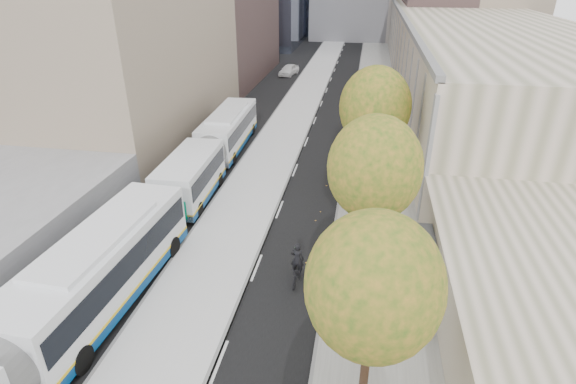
% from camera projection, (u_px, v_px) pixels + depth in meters
% --- Properties ---
extents(bus_platform, '(4.25, 150.00, 0.15)m').
position_uv_depth(bus_platform, '(290.00, 122.00, 42.52)').
color(bus_platform, silver).
rests_on(bus_platform, ground).
extents(sidewalk, '(4.75, 150.00, 0.08)m').
position_uv_depth(sidewalk, '(376.00, 127.00, 41.31)').
color(sidewalk, gray).
rests_on(sidewalk, ground).
extents(building_tan, '(18.00, 92.00, 8.00)m').
position_uv_depth(building_tan, '(459.00, 40.00, 63.35)').
color(building_tan, gray).
rests_on(building_tan, ground).
extents(bus_shelter, '(1.90, 4.40, 2.53)m').
position_uv_depth(bus_shelter, '(418.00, 257.00, 18.93)').
color(bus_shelter, '#383A3F').
rests_on(bus_shelter, sidewalk).
extents(tree_b, '(4.00, 4.00, 6.97)m').
position_uv_depth(tree_b, '(374.00, 287.00, 12.73)').
color(tree_b, black).
rests_on(tree_b, sidewalk).
extents(tree_c, '(4.20, 4.20, 7.28)m').
position_uv_depth(tree_c, '(375.00, 168.00, 19.68)').
color(tree_c, black).
rests_on(tree_c, sidewalk).
extents(tree_d, '(4.40, 4.40, 7.60)m').
position_uv_depth(tree_d, '(375.00, 107.00, 27.51)').
color(tree_d, black).
rests_on(tree_d, sidewalk).
extents(bus_near, '(3.67, 19.28, 3.20)m').
position_uv_depth(bus_near, '(29.00, 342.00, 15.25)').
color(bus_near, silver).
rests_on(bus_near, ground).
extents(bus_far, '(3.05, 17.37, 2.88)m').
position_uv_depth(bus_far, '(215.00, 147.00, 32.38)').
color(bus_far, silver).
rests_on(bus_far, ground).
extents(cyclist, '(0.65, 1.72, 2.15)m').
position_uv_depth(cyclist, '(297.00, 268.00, 20.57)').
color(cyclist, black).
rests_on(cyclist, ground).
extents(distant_car, '(2.58, 4.50, 1.44)m').
position_uv_depth(distant_car, '(289.00, 70.00, 60.98)').
color(distant_car, silver).
rests_on(distant_car, ground).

